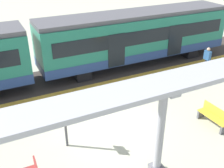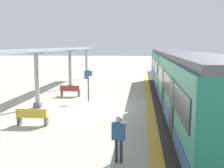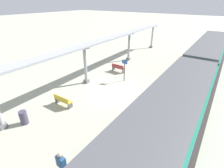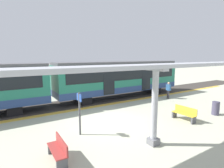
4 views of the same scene
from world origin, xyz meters
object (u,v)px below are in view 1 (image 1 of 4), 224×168
Objects in this scene: bench_near_end at (214,116)px; platform_info_sign at (65,118)px; canopy_pillar_third at (160,132)px; passenger_waiting_near_edge at (207,57)px; train_far_carriage at (137,37)px.

platform_info_sign is at bearing -103.84° from bench_near_end.
bench_near_end is 6.56m from platform_info_sign.
canopy_pillar_third is at bearing 40.92° from platform_info_sign.
passenger_waiting_near_edge is (-5.73, 7.75, -0.78)m from canopy_pillar_third.
platform_info_sign is (6.08, -6.84, -0.50)m from train_far_carriage.
passenger_waiting_near_edge is (-2.96, 10.15, -0.34)m from platform_info_sign.
canopy_pillar_third is 3.69m from platform_info_sign.
passenger_waiting_near_edge is (3.12, 3.32, -0.84)m from train_far_carriage.
platform_info_sign is (-1.56, -6.31, 0.89)m from bench_near_end.
train_far_carriage is 8.15× the size of passenger_waiting_near_edge.
platform_info_sign is at bearing -73.75° from passenger_waiting_near_edge.
train_far_carriage is at bearing -133.26° from passenger_waiting_near_edge.
train_far_carriage is at bearing 153.37° from canopy_pillar_third.
train_far_carriage is at bearing 176.08° from bench_near_end.
bench_near_end is (-1.21, 3.91, -1.33)m from canopy_pillar_third.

